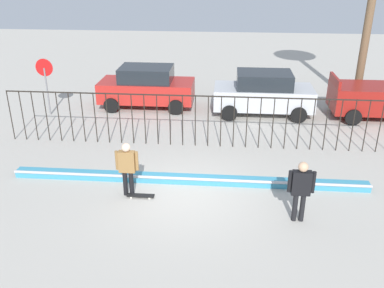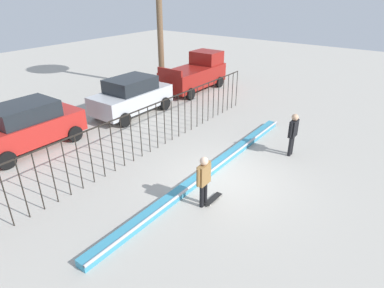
% 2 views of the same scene
% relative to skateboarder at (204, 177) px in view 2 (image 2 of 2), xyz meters
% --- Properties ---
extents(ground_plane, '(60.00, 60.00, 0.00)m').
position_rel_skateboarder_xyz_m(ground_plane, '(1.66, 0.17, -1.00)').
color(ground_plane, '#ADA89E').
extents(bowl_coping_ledge, '(11.00, 0.40, 0.27)m').
position_rel_skateboarder_xyz_m(bowl_coping_ledge, '(1.66, 0.89, -0.88)').
color(bowl_coping_ledge, teal).
rests_on(bowl_coping_ledge, ground).
extents(perimeter_fence, '(14.04, 0.04, 1.95)m').
position_rel_skateboarder_xyz_m(perimeter_fence, '(1.66, 3.74, 0.19)').
color(perimeter_fence, black).
rests_on(perimeter_fence, ground).
extents(skateboarder, '(0.67, 0.25, 1.66)m').
position_rel_skateboarder_xyz_m(skateboarder, '(0.00, 0.00, 0.00)').
color(skateboarder, black).
rests_on(skateboarder, ground).
extents(skateboard, '(0.80, 0.20, 0.07)m').
position_rel_skateboarder_xyz_m(skateboard, '(0.37, -0.11, -0.94)').
color(skateboard, black).
rests_on(skateboard, ground).
extents(camera_operator, '(0.70, 0.26, 1.73)m').
position_rel_skateboarder_xyz_m(camera_operator, '(4.77, -0.91, 0.04)').
color(camera_operator, black).
rests_on(camera_operator, ground).
extents(parked_car_red, '(4.30, 2.12, 1.90)m').
position_rel_skateboarder_xyz_m(parked_car_red, '(-0.93, 8.02, -0.03)').
color(parked_car_red, '#B2231E').
rests_on(parked_car_red, ground).
extents(parked_car_silver, '(4.30, 2.12, 1.90)m').
position_rel_skateboarder_xyz_m(parked_car_silver, '(4.37, 7.46, -0.03)').
color(parked_car_silver, '#B7BABF').
rests_on(parked_car_silver, ground).
extents(pickup_truck, '(4.70, 2.12, 2.24)m').
position_rel_skateboarder_xyz_m(pickup_truck, '(9.89, 7.39, 0.04)').
color(pickup_truck, maroon).
rests_on(pickup_truck, ground).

